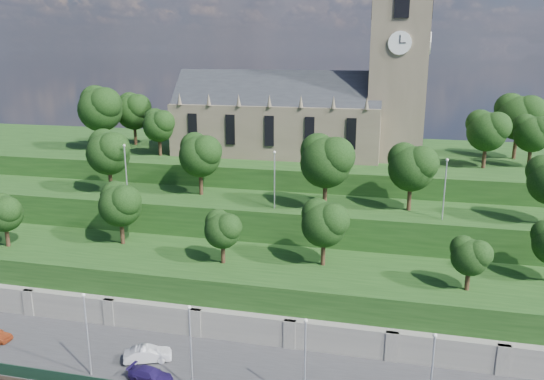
# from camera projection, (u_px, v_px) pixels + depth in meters

# --- Properties ---
(promenade) EXTENTS (160.00, 12.00, 2.00)m
(promenade) POSITION_uv_depth(u_px,v_px,m) (227.00, 380.00, 49.97)
(promenade) COLOR #2D2D30
(promenade) RESTS_ON ground
(retaining_wall) EXTENTS (160.00, 2.10, 5.00)m
(retaining_wall) POSITION_uv_depth(u_px,v_px,m) (244.00, 333.00, 55.20)
(retaining_wall) COLOR slate
(retaining_wall) RESTS_ON ground
(embankment_lower) EXTENTS (160.00, 12.00, 8.00)m
(embankment_lower) POSITION_uv_depth(u_px,v_px,m) (259.00, 295.00, 60.49)
(embankment_lower) COLOR #183913
(embankment_lower) RESTS_ON ground
(embankment_upper) EXTENTS (160.00, 10.00, 12.00)m
(embankment_upper) POSITION_uv_depth(u_px,v_px,m) (279.00, 245.00, 70.32)
(embankment_upper) COLOR #183913
(embankment_upper) RESTS_ON ground
(hilltop) EXTENTS (160.00, 32.00, 15.00)m
(hilltop) POSITION_uv_depth(u_px,v_px,m) (306.00, 194.00, 89.68)
(hilltop) COLOR #183913
(hilltop) RESTS_ON ground
(church) EXTENTS (38.60, 12.35, 27.60)m
(church) POSITION_uv_depth(u_px,v_px,m) (308.00, 107.00, 81.87)
(church) COLOR brown
(church) RESTS_ON hilltop
(trees_lower) EXTENTS (66.16, 8.76, 7.71)m
(trees_lower) POSITION_uv_depth(u_px,v_px,m) (246.00, 221.00, 59.00)
(trees_lower) COLOR #311E13
(trees_lower) RESTS_ON embankment_lower
(trees_upper) EXTENTS (61.01, 8.94, 9.34)m
(trees_upper) POSITION_uv_depth(u_px,v_px,m) (296.00, 160.00, 65.96)
(trees_upper) COLOR #311E13
(trees_upper) RESTS_ON embankment_upper
(trees_hilltop) EXTENTS (72.07, 15.75, 10.53)m
(trees_hilltop) POSITION_uv_depth(u_px,v_px,m) (287.00, 115.00, 81.86)
(trees_hilltop) COLOR #311E13
(trees_hilltop) RESTS_ON hilltop
(lamp_posts_promenade) EXTENTS (60.36, 0.36, 8.21)m
(lamp_posts_promenade) POSITION_uv_depth(u_px,v_px,m) (191.00, 342.00, 45.65)
(lamp_posts_promenade) COLOR #B2B2B7
(lamp_posts_promenade) RESTS_ON promenade
(lamp_posts_upper) EXTENTS (40.36, 0.36, 7.26)m
(lamp_posts_upper) POSITION_uv_depth(u_px,v_px,m) (274.00, 175.00, 64.86)
(lamp_posts_upper) COLOR #B2B2B7
(lamp_posts_upper) RESTS_ON embankment_upper
(car_middle) EXTENTS (4.74, 3.21, 1.48)m
(car_middle) POSITION_uv_depth(u_px,v_px,m) (148.00, 354.00, 51.01)
(car_middle) COLOR #B6B6BB
(car_middle) RESTS_ON promenade
(car_right) EXTENTS (4.48, 2.30, 1.24)m
(car_right) POSITION_uv_depth(u_px,v_px,m) (151.00, 375.00, 47.95)
(car_right) COLOR #21164D
(car_right) RESTS_ON promenade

